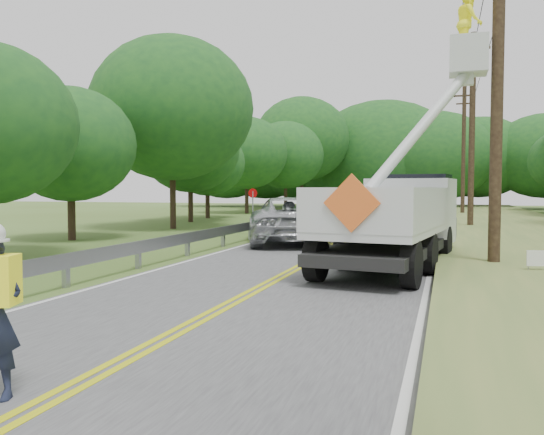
% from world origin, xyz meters
% --- Properties ---
extents(ground, '(140.00, 140.00, 0.00)m').
position_xyz_m(ground, '(0.00, 0.00, 0.00)').
color(ground, '#445D21').
rests_on(ground, ground).
extents(road, '(7.20, 96.00, 0.03)m').
position_xyz_m(road, '(0.00, 14.00, 0.01)').
color(road, '#454447').
rests_on(road, ground).
extents(guardrail, '(0.18, 48.00, 0.77)m').
position_xyz_m(guardrail, '(-4.02, 14.91, 0.55)').
color(guardrail, '#919498').
rests_on(guardrail, ground).
extents(utility_poles, '(1.60, 43.30, 10.00)m').
position_xyz_m(utility_poles, '(5.00, 17.02, 5.27)').
color(utility_poles, black).
rests_on(utility_poles, ground).
extents(treeline_left, '(10.91, 57.50, 11.41)m').
position_xyz_m(treeline_left, '(-10.64, 29.83, 5.79)').
color(treeline_left, '#332319').
rests_on(treeline_left, ground).
extents(treeline_horizon, '(56.54, 13.98, 12.60)m').
position_xyz_m(treeline_horizon, '(0.48, 56.06, 5.50)').
color(treeline_horizon, '#1A481F').
rests_on(treeline_horizon, ground).
extents(bucket_truck, '(4.06, 7.68, 7.17)m').
position_xyz_m(bucket_truck, '(2.69, 9.84, 1.61)').
color(bucket_truck, black).
rests_on(bucket_truck, road).
extents(suv_silver, '(4.92, 7.11, 1.80)m').
position_xyz_m(suv_silver, '(-2.14, 15.02, 0.92)').
color(suv_silver, '#B0B4B7').
rests_on(suv_silver, road).
extents(suv_darkgrey, '(3.46, 5.24, 1.41)m').
position_xyz_m(suv_darkgrey, '(-1.33, 26.75, 0.72)').
color(suv_darkgrey, '#3C3E44').
rests_on(suv_darkgrey, road).
extents(stop_sign_permanent, '(0.34, 0.35, 2.17)m').
position_xyz_m(stop_sign_permanent, '(-4.74, 18.17, 1.41)').
color(stop_sign_permanent, '#919498').
rests_on(stop_sign_permanent, ground).
extents(yard_sign, '(0.51, 0.13, 0.75)m').
position_xyz_m(yard_sign, '(5.86, 7.74, 0.54)').
color(yard_sign, white).
rests_on(yard_sign, ground).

